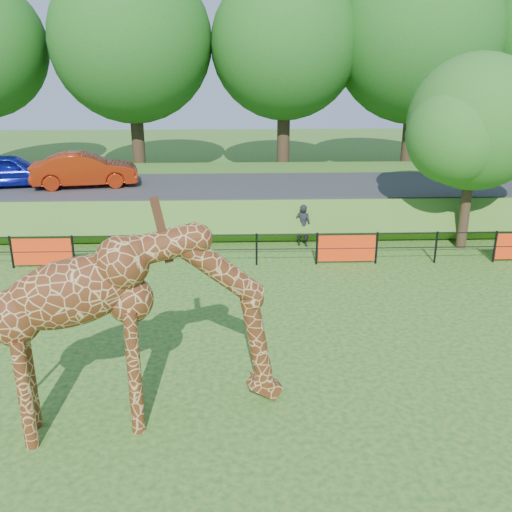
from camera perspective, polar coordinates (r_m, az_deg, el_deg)
The scene contains 10 objects.
ground at distance 11.85m, azimuth 1.53°, elevation -14.47°, with size 90.00×90.00×0.00m, color #205715.
giraffe at distance 10.64m, azimuth -11.55°, elevation -7.09°, with size 5.40×0.99×3.85m, color #592B12, non-canonical shape.
perimeter_fence at distance 18.82m, azimuth 0.06°, elevation 0.67°, with size 28.07×0.10×1.10m, color black, non-canonical shape.
embankment at distance 26.01m, azimuth -0.56°, elevation 6.20°, with size 40.00×9.00×1.30m, color #205715.
road at distance 24.39m, azimuth -0.47°, elevation 7.02°, with size 40.00×5.00×0.12m, color #303033.
car_blue at distance 26.04m, azimuth -23.41°, elevation 7.88°, with size 1.59×3.96×1.35m, color #151EAD.
car_red at distance 24.92m, azimuth -16.75°, elevation 8.26°, with size 1.49×4.28×1.41m, color #AD280C.
visitor at distance 20.79m, azimuth 4.71°, elevation 3.09°, with size 0.57×0.37×1.56m, color black.
tree_east at distance 21.25m, azimuth 21.29°, elevation 11.88°, with size 5.40×4.71×6.76m.
bg_tree_line at distance 31.92m, azimuth 2.69°, elevation 20.48°, with size 37.30×8.80×11.82m.
Camera 1 is at (-0.66, -9.81, 6.61)m, focal length 40.00 mm.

